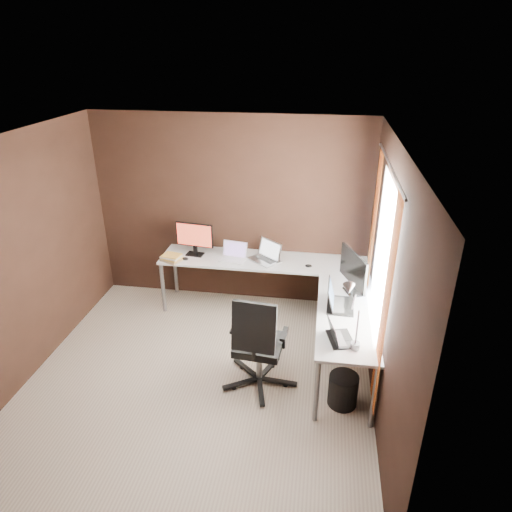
{
  "coord_description": "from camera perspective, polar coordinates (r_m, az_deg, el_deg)",
  "views": [
    {
      "loc": [
        1.18,
        -3.72,
        3.28
      ],
      "look_at": [
        0.47,
        0.95,
        1.04
      ],
      "focal_mm": 32.0,
      "sensor_mm": 36.0,
      "label": 1
    }
  ],
  "objects": [
    {
      "name": "laptop_white",
      "position": [
        5.86,
        -2.82,
        0.07
      ],
      "size": [
        0.35,
        0.28,
        0.22
      ],
      "rotation": [
        0.0,
        0.0,
        -0.16
      ],
      "color": "white",
      "rests_on": "desk"
    },
    {
      "name": "laptop_black_small",
      "position": [
        4.39,
        10.17,
        -9.79
      ],
      "size": [
        0.29,
        0.35,
        0.21
      ],
      "rotation": [
        0.0,
        0.0,
        1.82
      ],
      "color": "black",
      "rests_on": "desk"
    },
    {
      "name": "laptop_black_big",
      "position": [
        4.9,
        10.08,
        -5.6
      ],
      "size": [
        0.29,
        0.41,
        0.26
      ],
      "rotation": [
        0.0,
        0.0,
        1.54
      ],
      "color": "black",
      "rests_on": "desk"
    },
    {
      "name": "drawer_pedestal",
      "position": [
        5.71,
        9.98,
        -6.48
      ],
      "size": [
        0.42,
        0.5,
        0.6
      ],
      "primitive_type": "cube",
      "color": "white",
      "rests_on": "ground"
    },
    {
      "name": "office_chair",
      "position": [
        4.79,
        0.29,
        -12.82
      ],
      "size": [
        0.61,
        0.61,
        1.09
      ],
      "rotation": [
        0.0,
        0.0,
        -0.09
      ],
      "color": "black",
      "rests_on": "ground"
    },
    {
      "name": "desk_lamp",
      "position": [
        4.17,
        11.81,
        -6.28
      ],
      "size": [
        0.2,
        0.23,
        0.63
      ],
      "rotation": [
        0.0,
        0.0,
        -0.07
      ],
      "color": "slate",
      "rests_on": "desk"
    },
    {
      "name": "mouse_left",
      "position": [
        5.9,
        -8.86,
        -0.34
      ],
      "size": [
        0.1,
        0.07,
        0.04
      ],
      "primitive_type": "ellipsoid",
      "rotation": [
        0.0,
        0.0,
        0.12
      ],
      "color": "black",
      "rests_on": "desk"
    },
    {
      "name": "mouse_corner",
      "position": [
        5.69,
        6.58,
        -1.23
      ],
      "size": [
        0.1,
        0.09,
        0.03
      ],
      "primitive_type": "ellipsoid",
      "rotation": [
        0.0,
        0.0,
        0.43
      ],
      "color": "black",
      "rests_on": "desk"
    },
    {
      "name": "desk",
      "position": [
        5.43,
        4.1,
        -3.29
      ],
      "size": [
        2.65,
        2.25,
        0.73
      ],
      "color": "white",
      "rests_on": "ground"
    },
    {
      "name": "wastebasket",
      "position": [
        4.75,
        10.82,
        -16.13
      ],
      "size": [
        0.3,
        0.3,
        0.33
      ],
      "primitive_type": "cylinder",
      "rotation": [
        0.0,
        0.0,
        -0.04
      ],
      "color": "black",
      "rests_on": "ground"
    },
    {
      "name": "monitor_right",
      "position": [
        5.08,
        12.06,
        -1.77
      ],
      "size": [
        0.26,
        0.56,
        0.49
      ],
      "rotation": [
        0.0,
        0.0,
        1.97
      ],
      "color": "black",
      "rests_on": "desk"
    },
    {
      "name": "laptop_silver",
      "position": [
        5.82,
        1.28,
        -0.01
      ],
      "size": [
        0.46,
        0.44,
        0.25
      ],
      "rotation": [
        0.0,
        0.0,
        -0.68
      ],
      "color": "silver",
      "rests_on": "desk"
    },
    {
      "name": "monitor_left",
      "position": [
        5.95,
        -7.7,
        2.36
      ],
      "size": [
        0.5,
        0.17,
        0.44
      ],
      "rotation": [
        0.0,
        0.0,
        -0.13
      ],
      "color": "black",
      "rests_on": "desk"
    },
    {
      "name": "book_stack",
      "position": [
        5.91,
        -10.48,
        -0.2
      ],
      "size": [
        0.31,
        0.29,
        0.08
      ],
      "rotation": [
        0.0,
        0.0,
        -0.32
      ],
      "color": "#9B7D53",
      "rests_on": "desk"
    },
    {
      "name": "room",
      "position": [
        4.37,
        -3.35,
        -1.96
      ],
      "size": [
        3.6,
        3.6,
        2.5
      ],
      "color": "#C2B097",
      "rests_on": "ground"
    }
  ]
}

